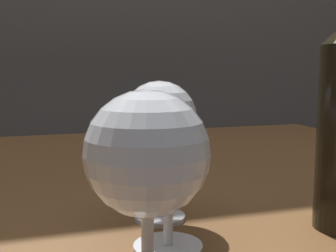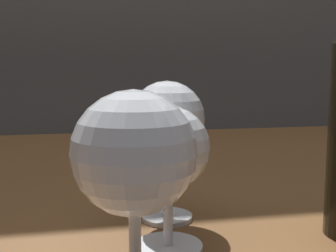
% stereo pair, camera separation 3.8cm
% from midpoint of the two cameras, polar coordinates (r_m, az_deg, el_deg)
% --- Properties ---
extents(dining_table, '(1.24, 0.97, 0.76)m').
position_cam_midpoint_polar(dining_table, '(0.72, 0.36, -13.75)').
color(dining_table, brown).
rests_on(dining_table, ground_plane).
extents(wine_glass_port, '(0.09, 0.09, 0.16)m').
position_cam_midpoint_polar(wine_glass_port, '(0.30, -0.90, -4.32)').
color(wine_glass_port, white).
rests_on(wine_glass_port, dining_table).
extents(wine_glass_merlot, '(0.08, 0.08, 0.14)m').
position_cam_midpoint_polar(wine_glass_merlot, '(0.39, 2.84, -3.48)').
color(wine_glass_merlot, white).
rests_on(wine_glass_merlot, dining_table).
extents(wine_glass_rose, '(0.08, 0.08, 0.16)m').
position_cam_midpoint_polar(wine_glass_rose, '(0.46, 2.21, 0.61)').
color(wine_glass_rose, white).
rests_on(wine_glass_rose, dining_table).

